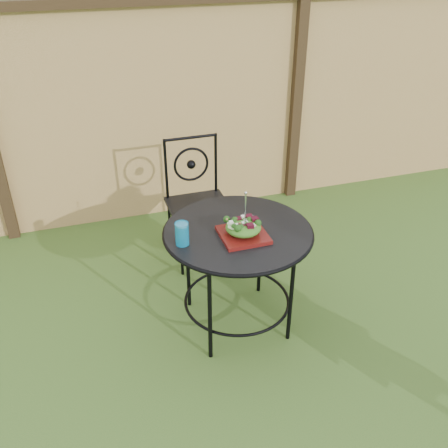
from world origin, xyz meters
name	(u,v)px	position (x,y,z in m)	size (l,w,h in m)	color
ground	(238,385)	(0.00, 0.00, 0.00)	(60.00, 60.00, 0.00)	#254917
fence	(154,113)	(0.00, 2.19, 0.95)	(8.00, 0.12, 1.90)	#E4B471
patio_table	(238,249)	(0.18, 0.53, 0.59)	(0.92, 0.92, 0.72)	black
patio_chair	(197,198)	(0.15, 1.41, 0.50)	(0.46, 0.46, 0.95)	black
salad_plate	(243,235)	(0.18, 0.45, 0.74)	(0.27, 0.27, 0.02)	#490F0A
salad	(243,227)	(0.18, 0.45, 0.79)	(0.21, 0.21, 0.08)	#235614
fork	(245,208)	(0.19, 0.45, 0.92)	(0.01, 0.01, 0.18)	silver
drinking_glass	(182,234)	(-0.18, 0.48, 0.79)	(0.08, 0.08, 0.14)	#0E78A7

